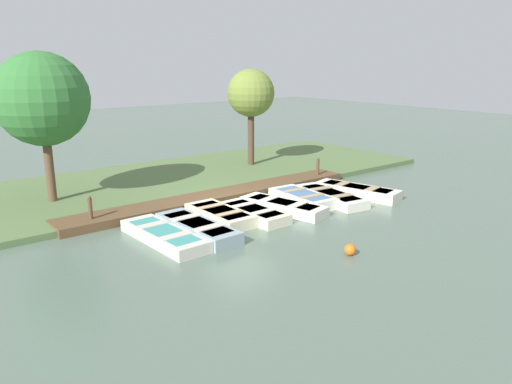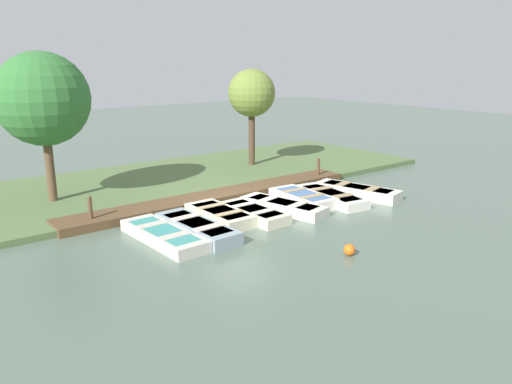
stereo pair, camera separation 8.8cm
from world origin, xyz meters
The scene contains 16 objects.
ground_plane centered at (0.00, 0.00, 0.00)m, with size 80.00×80.00×0.00m, color #566B5B.
shore_bank centered at (-5.00, 0.00, 0.11)m, with size 8.00×24.00×0.22m.
dock_walkway centered at (-1.46, 0.00, 0.15)m, with size 1.29×12.36×0.30m.
rowboat_0 centered at (1.24, -3.77, 0.18)m, with size 3.49×1.24×0.37m.
rowboat_1 centered at (1.35, -2.67, 0.21)m, with size 3.39×1.17×0.42m.
rowboat_2 centered at (0.67, -1.36, 0.20)m, with size 2.74×1.14×0.41m.
rowboat_3 centered at (1.12, -0.28, 0.18)m, with size 2.77×1.09×0.37m.
rowboat_4 centered at (1.19, 1.00, 0.19)m, with size 3.37×1.67×0.39m.
rowboat_5 centered at (0.85, 2.27, 0.21)m, with size 2.77×1.36×0.42m.
rowboat_6 centered at (1.26, 3.36, 0.18)m, with size 3.42×1.55×0.37m.
rowboat_7 centered at (1.43, 4.68, 0.21)m, with size 3.51×1.75×0.42m.
mooring_post_near centered at (-1.32, -5.00, 0.53)m, with size 0.13×0.13×1.05m.
mooring_post_far centered at (-1.32, 5.24, 0.53)m, with size 0.13×0.13×1.05m.
buoy centered at (5.42, -0.26, 0.16)m, with size 0.33×0.33×0.33m.
park_tree_far_left centered at (-4.56, -5.22, 3.89)m, with size 3.29×3.29×5.55m.
park_tree_left centered at (-5.21, 4.51, 3.64)m, with size 2.27×2.27×4.83m.
Camera 2 is at (13.97, -10.22, 5.25)m, focal length 35.00 mm.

